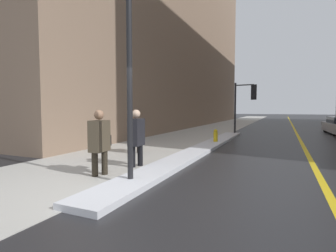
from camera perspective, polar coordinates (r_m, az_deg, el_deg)
name	(u,v)px	position (r m, az deg, el deg)	size (l,w,h in m)	color
ground_plane	(104,192)	(5.42, -13.74, -13.88)	(160.00, 160.00, 0.00)	#232326
sidewalk_slab	(208,130)	(19.84, 8.64, -0.96)	(4.00, 80.00, 0.01)	#B2AFA8
road_centre_stripe	(297,134)	(19.17, 26.22, -1.49)	(0.16, 80.00, 0.00)	gold
snow_bank_curb	(202,149)	(10.46, 7.46, -4.89)	(0.88, 13.84, 0.12)	silver
lamp_post	(129,38)	(5.83, -8.46, 18.46)	(0.28, 0.28, 5.25)	black
traffic_light_near	(247,97)	(16.67, 16.86, 5.96)	(1.31, 0.33, 3.22)	black
pedestrian_with_shoulder_bag	(100,140)	(6.56, -14.65, -2.87)	(0.35, 0.74, 1.61)	#2A241B
pedestrian_nearside	(136,135)	(7.38, -6.91, -2.01)	(0.35, 0.55, 1.61)	black
pedestrian_trailing	(136,131)	(9.63, -6.97, -1.13)	(0.32, 0.70, 1.47)	black
fire_hydrant	(216,137)	(12.26, 10.31, -2.31)	(0.20, 0.20, 0.70)	gold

